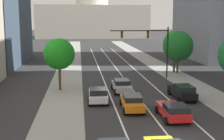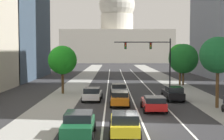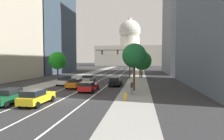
# 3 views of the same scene
# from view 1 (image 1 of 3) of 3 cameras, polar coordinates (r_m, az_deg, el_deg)

# --- Properties ---
(ground_plane) EXTENTS (400.00, 400.00, 0.00)m
(ground_plane) POSITION_cam_1_polar(r_m,az_deg,el_deg) (59.54, -0.01, 1.36)
(ground_plane) COLOR #2B2B2D
(sidewalk_left) EXTENTS (4.19, 130.00, 0.01)m
(sidewalk_left) POSITION_cam_1_polar(r_m,az_deg,el_deg) (54.29, -7.94, 0.50)
(sidewalk_left) COLOR gray
(sidewalk_left) RESTS_ON ground
(sidewalk_right) EXTENTS (4.19, 130.00, 0.01)m
(sidewalk_right) POSITION_cam_1_polar(r_m,az_deg,el_deg) (56.13, 8.75, 0.77)
(sidewalk_right) COLOR gray
(sidewalk_right) RESTS_ON ground
(lane_stripe_left) EXTENTS (0.16, 90.00, 0.01)m
(lane_stripe_left) POSITION_cam_1_polar(r_m,az_deg,el_deg) (44.53, -1.78, -1.36)
(lane_stripe_left) COLOR white
(lane_stripe_left) RESTS_ON ground
(lane_stripe_center) EXTENTS (0.16, 90.00, 0.01)m
(lane_stripe_center) POSITION_cam_1_polar(r_m,az_deg,el_deg) (44.85, 2.03, -1.28)
(lane_stripe_center) COLOR white
(lane_stripe_center) RESTS_ON ground
(lane_stripe_right) EXTENTS (0.16, 90.00, 0.01)m
(lane_stripe_right) POSITION_cam_1_polar(r_m,az_deg,el_deg) (45.37, 5.77, -1.20)
(lane_stripe_right) COLOR white
(lane_stripe_right) RESTS_ON ground
(capitol_building) EXTENTS (50.54, 24.00, 36.48)m
(capitol_building) POSITION_cam_1_polar(r_m,az_deg,el_deg) (146.36, -3.74, 10.77)
(capitol_building) COLOR beige
(capitol_building) RESTS_ON ground
(car_black) EXTENTS (2.02, 4.79, 1.59)m
(car_black) POSITION_cam_1_polar(r_m,az_deg,el_deg) (33.17, 13.01, -3.92)
(car_black) COLOR black
(car_black) RESTS_ON ground
(car_red) EXTENTS (2.14, 4.48, 1.44)m
(car_red) POSITION_cam_1_polar(r_m,az_deg,el_deg) (26.42, 11.36, -7.41)
(car_red) COLOR red
(car_red) RESTS_ON ground
(car_silver) EXTENTS (2.08, 4.22, 1.49)m
(car_silver) POSITION_cam_1_polar(r_m,az_deg,el_deg) (35.43, 1.78, -2.88)
(car_silver) COLOR #B2B5BA
(car_silver) RESTS_ON ground
(car_orange) EXTENTS (2.12, 4.58, 1.45)m
(car_orange) POSITION_cam_1_polar(r_m,az_deg,el_deg) (28.55, 3.77, -5.96)
(car_orange) COLOR orange
(car_orange) RESTS_ON ground
(car_white) EXTENTS (2.17, 4.27, 1.49)m
(car_white) POSITION_cam_1_polar(r_m,az_deg,el_deg) (31.13, -2.64, -4.63)
(car_white) COLOR silver
(car_white) RESTS_ON ground
(traffic_signal_mast) EXTENTS (8.36, 0.39, 7.30)m
(traffic_signal_mast) POSITION_cam_1_polar(r_m,az_deg,el_deg) (43.72, 7.16, 5.30)
(traffic_signal_mast) COLOR black
(traffic_signal_mast) RESTS_ON ground
(street_tree_far_right) EXTENTS (4.74, 4.74, 6.62)m
(street_tree_far_right) POSITION_cam_1_polar(r_m,az_deg,el_deg) (48.92, 12.24, 4.40)
(street_tree_far_right) COLOR #51381E
(street_tree_far_right) RESTS_ON ground
(street_tree_mid_right) EXTENTS (3.59, 3.59, 6.60)m
(street_tree_mid_right) POSITION_cam_1_polar(r_m,az_deg,el_deg) (48.94, 11.65, 5.06)
(street_tree_mid_right) COLOR #51381E
(street_tree_mid_right) RESTS_ON ground
(street_tree_near_left) EXTENTS (3.68, 3.68, 6.18)m
(street_tree_near_left) POSITION_cam_1_polar(r_m,az_deg,el_deg) (36.33, -9.85, 2.94)
(street_tree_near_left) COLOR #51381E
(street_tree_near_left) RESTS_ON ground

